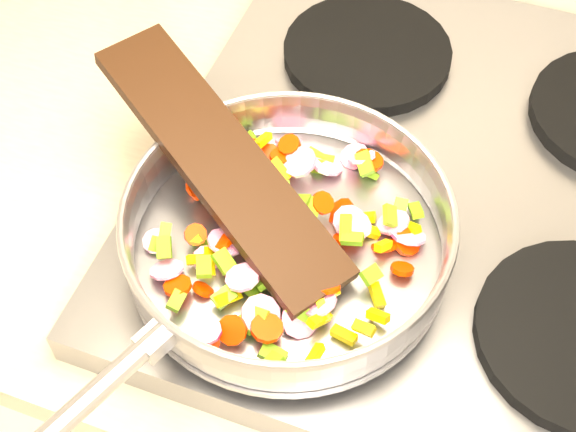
% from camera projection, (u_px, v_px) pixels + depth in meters
% --- Properties ---
extents(cooktop, '(0.60, 0.60, 0.04)m').
position_uv_depth(cooktop, '(457.00, 192.00, 0.82)').
color(cooktop, '#939399').
rests_on(cooktop, counter_top).
extents(grate_fl, '(0.19, 0.19, 0.02)m').
position_uv_depth(grate_fl, '(281.00, 244.00, 0.75)').
color(grate_fl, black).
rests_on(grate_fl, cooktop).
extents(grate_bl, '(0.19, 0.19, 0.02)m').
position_uv_depth(grate_bl, '(367.00, 53.00, 0.91)').
color(grate_bl, black).
rests_on(grate_bl, cooktop).
extents(saute_pan, '(0.34, 0.48, 0.06)m').
position_uv_depth(saute_pan, '(286.00, 231.00, 0.71)').
color(saute_pan, '#9E9EA5').
rests_on(saute_pan, grate_fl).
extents(vegetable_heap, '(0.25, 0.28, 0.04)m').
position_uv_depth(vegetable_heap, '(284.00, 233.00, 0.72)').
color(vegetable_heap, '#FA2B00').
rests_on(vegetable_heap, saute_pan).
extents(wooden_spatula, '(0.30, 0.23, 0.08)m').
position_uv_depth(wooden_spatula, '(220.00, 161.00, 0.73)').
color(wooden_spatula, black).
rests_on(wooden_spatula, saute_pan).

